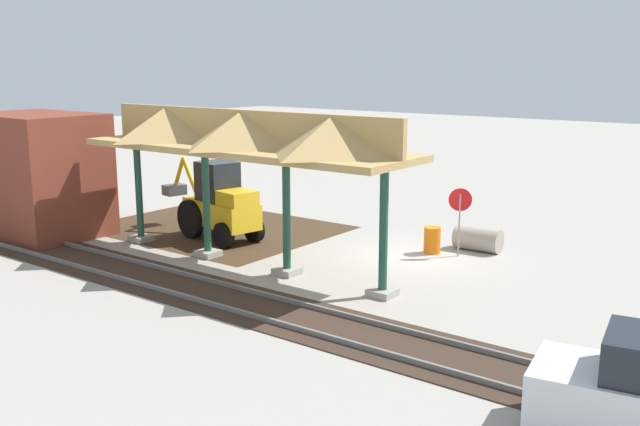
% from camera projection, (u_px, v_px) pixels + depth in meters
% --- Properties ---
extents(ground_plane, '(120.00, 120.00, 0.00)m').
position_uv_depth(ground_plane, '(410.00, 258.00, 23.47)').
color(ground_plane, '#9E998E').
extents(dirt_work_zone, '(8.91, 7.00, 0.01)m').
position_uv_depth(dirt_work_zone, '(216.00, 228.00, 27.70)').
color(dirt_work_zone, '#42301E').
rests_on(dirt_work_zone, ground).
extents(platform_canopy, '(11.42, 3.20, 4.90)m').
position_uv_depth(platform_canopy, '(243.00, 134.00, 21.78)').
color(platform_canopy, '#9E998E').
rests_on(platform_canopy, ground).
extents(rail_tracks, '(60.00, 2.58, 0.15)m').
position_uv_depth(rail_tracks, '(280.00, 312.00, 18.26)').
color(rail_tracks, slate).
rests_on(rail_tracks, ground).
extents(stop_sign, '(0.68, 0.39, 2.29)m').
position_uv_depth(stop_sign, '(460.00, 208.00, 23.34)').
color(stop_sign, gray).
rests_on(stop_sign, ground).
extents(backhoe, '(5.30, 2.27, 2.82)m').
position_uv_depth(backhoe, '(219.00, 204.00, 25.80)').
color(backhoe, yellow).
rests_on(backhoe, ground).
extents(dirt_mound, '(4.55, 4.55, 2.14)m').
position_uv_depth(dirt_mound, '(211.00, 218.00, 29.46)').
color(dirt_mound, '#42301E').
rests_on(dirt_mound, ground).
extents(concrete_pipe, '(1.59, 0.86, 0.82)m').
position_uv_depth(concrete_pipe, '(478.00, 239.00, 24.28)').
color(concrete_pipe, '#9E9384').
rests_on(concrete_pipe, ground).
extents(brick_utility_building, '(4.82, 3.43, 4.48)m').
position_uv_depth(brick_utility_building, '(38.00, 174.00, 26.44)').
color(brick_utility_building, brown).
rests_on(brick_utility_building, ground).
extents(traffic_barrel, '(0.56, 0.56, 0.90)m').
position_uv_depth(traffic_barrel, '(432.00, 240.00, 23.96)').
color(traffic_barrel, orange).
rests_on(traffic_barrel, ground).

